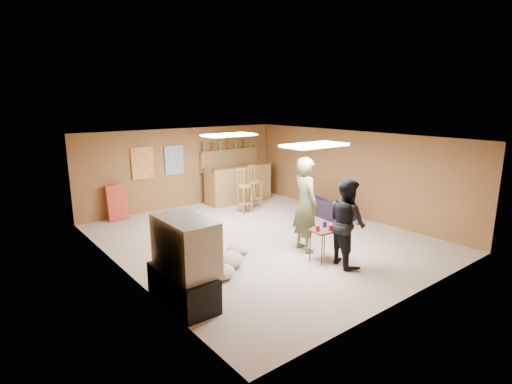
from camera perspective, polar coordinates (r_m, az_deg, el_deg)
ground at (r=8.83m, az=0.81°, el=-6.57°), size 7.00×7.00×0.00m
ceiling at (r=8.35m, az=0.86°, el=7.80°), size 6.00×7.00×0.02m
wall_back at (r=11.41m, az=-10.31°, el=3.43°), size 6.00×0.02×2.20m
wall_front at (r=6.29m, az=21.37°, el=-5.09°), size 6.00×0.02×2.20m
wall_left at (r=7.09m, az=-18.42°, el=-2.88°), size 0.02×7.00×2.20m
wall_right at (r=10.63m, az=13.52°, el=2.59°), size 0.02×7.00×2.20m
tv_stand at (r=6.19m, az=-10.42°, el=-13.18°), size 0.55×1.30×0.50m
dvd_box at (r=6.32m, az=-8.57°, el=-13.51°), size 0.35×0.50×0.08m
tv_body at (r=5.96m, az=-10.08°, el=-7.40°), size 0.60×1.10×0.80m
tv_screen at (r=6.10m, az=-7.50°, el=-6.82°), size 0.02×0.95×0.65m
bar_counter at (r=11.82m, az=-2.51°, el=1.25°), size 2.00×0.60×1.10m
bar_lip at (r=11.52m, az=-1.81°, el=3.73°), size 2.10×0.12×0.05m
bar_shelf at (r=12.03m, az=-3.82°, el=6.03°), size 2.00×0.18×0.05m
bar_backing at (r=12.09m, az=-3.85°, el=4.62°), size 2.00×0.14×0.60m
poster_left at (r=10.83m, az=-15.88°, el=3.98°), size 0.60×0.03×0.85m
poster_right at (r=11.20m, az=-11.62°, el=4.49°), size 0.55×0.03×0.80m
folding_chair_stack at (r=10.59m, az=-19.24°, el=-1.43°), size 0.50×0.26×0.91m
ceiling_panel_front at (r=7.26m, az=8.38°, el=6.64°), size 1.20×0.60×0.04m
ceiling_panel_back at (r=9.31m, az=-3.84°, el=8.13°), size 1.20×0.60×0.04m
person_olive at (r=7.91m, az=7.03°, el=-1.81°), size 0.57×0.76×1.90m
person_black at (r=7.40m, az=12.84°, el=-4.24°), size 0.81×0.93×1.61m
sofa at (r=10.64m, az=9.95°, el=-2.01°), size 0.86×1.69×0.47m
tray_table at (r=7.66m, az=9.60°, el=-7.48°), size 0.52×0.44×0.60m
cup_red_near at (r=7.46m, az=8.79°, el=-5.14°), size 0.10×0.10×0.10m
cup_red_far at (r=7.52m, az=10.60°, el=-5.03°), size 0.09×0.09×0.11m
cup_blue at (r=7.70m, az=9.78°, el=-4.57°), size 0.10×0.10×0.11m
bar_stool_left at (r=10.62m, az=-1.63°, el=0.39°), size 0.52×0.52×1.28m
bar_stool_right at (r=11.19m, az=-0.20°, el=1.04°), size 0.49×0.49×1.27m
cushion_near_tv at (r=7.35m, az=-4.22°, el=-9.59°), size 0.79×0.79×0.28m
cushion_mid at (r=7.94m, az=-2.64°, el=-8.12°), size 0.55×0.55×0.19m
cushion_far at (r=6.94m, az=-5.11°, el=-11.27°), size 0.59×0.59×0.22m
bottle_row at (r=11.96m, az=-4.01°, el=6.73°), size 1.76×0.08×0.26m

